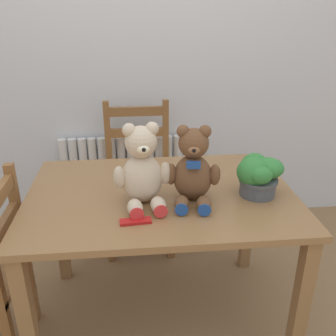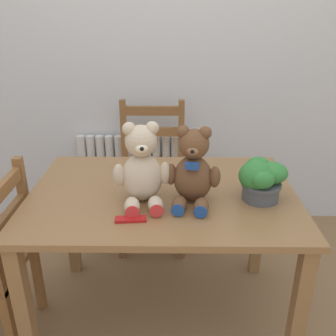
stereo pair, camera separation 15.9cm
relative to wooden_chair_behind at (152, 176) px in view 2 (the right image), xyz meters
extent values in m
cube|color=silver|center=(0.09, 0.31, 0.82)|extent=(8.00, 0.04, 2.60)
cylinder|color=silver|center=(-0.52, 0.24, -0.14)|extent=(0.06, 0.06, 0.68)
cylinder|color=silver|center=(-0.46, 0.24, -0.14)|extent=(0.06, 0.06, 0.68)
cylinder|color=silver|center=(-0.39, 0.24, -0.14)|extent=(0.06, 0.06, 0.68)
cylinder|color=silver|center=(-0.32, 0.24, -0.14)|extent=(0.06, 0.06, 0.68)
cylinder|color=silver|center=(-0.25, 0.24, -0.14)|extent=(0.06, 0.06, 0.68)
cylinder|color=silver|center=(-0.18, 0.24, -0.14)|extent=(0.06, 0.06, 0.68)
cylinder|color=silver|center=(-0.12, 0.24, -0.14)|extent=(0.06, 0.06, 0.68)
cylinder|color=silver|center=(-0.05, 0.24, -0.14)|extent=(0.06, 0.06, 0.68)
cylinder|color=silver|center=(0.02, 0.24, -0.14)|extent=(0.06, 0.06, 0.68)
cylinder|color=silver|center=(0.09, 0.24, -0.14)|extent=(0.06, 0.06, 0.68)
cylinder|color=silver|center=(0.16, 0.24, -0.14)|extent=(0.06, 0.06, 0.68)
cylinder|color=silver|center=(0.22, 0.24, -0.14)|extent=(0.06, 0.06, 0.68)
cylinder|color=silver|center=(0.29, 0.24, -0.14)|extent=(0.06, 0.06, 0.68)
cube|color=silver|center=(-0.12, 0.24, -0.46)|extent=(0.88, 0.10, 0.04)
cube|color=olive|center=(0.09, -0.75, 0.25)|extent=(1.22, 0.85, 0.03)
cube|color=olive|center=(-0.47, -1.13, -0.12)|extent=(0.06, 0.06, 0.72)
cube|color=olive|center=(0.65, -1.13, -0.12)|extent=(0.06, 0.06, 0.72)
cube|color=olive|center=(-0.47, -0.38, -0.12)|extent=(0.06, 0.06, 0.72)
cube|color=olive|center=(0.65, -0.38, -0.12)|extent=(0.06, 0.06, 0.72)
cube|color=brown|center=(0.00, -0.05, -0.02)|extent=(0.43, 0.42, 0.03)
cube|color=brown|center=(0.20, -0.24, -0.26)|extent=(0.04, 0.04, 0.45)
cube|color=brown|center=(-0.20, -0.24, -0.26)|extent=(0.04, 0.04, 0.45)
cube|color=brown|center=(0.20, 0.14, 0.00)|extent=(0.04, 0.04, 0.97)
cube|color=brown|center=(-0.20, 0.14, 0.00)|extent=(0.04, 0.04, 0.97)
cube|color=brown|center=(0.00, 0.14, 0.41)|extent=(0.35, 0.03, 0.06)
cube|color=brown|center=(0.00, 0.14, 0.27)|extent=(0.35, 0.03, 0.06)
cube|color=brown|center=(-0.58, -1.07, -0.03)|extent=(0.04, 0.04, 0.90)
cube|color=brown|center=(-0.58, -0.70, -0.03)|extent=(0.04, 0.04, 0.90)
cube|color=brown|center=(-0.58, -0.88, 0.35)|extent=(0.03, 0.32, 0.06)
cube|color=brown|center=(-0.58, -0.88, 0.21)|extent=(0.03, 0.32, 0.06)
ellipsoid|color=beige|center=(0.00, -0.83, 0.38)|extent=(0.19, 0.17, 0.22)
sphere|color=beige|center=(0.00, -0.83, 0.54)|extent=(0.14, 0.14, 0.14)
sphere|color=beige|center=(0.05, -0.82, 0.60)|extent=(0.06, 0.06, 0.06)
sphere|color=beige|center=(-0.04, -0.84, 0.60)|extent=(0.06, 0.06, 0.06)
ellipsoid|color=white|center=(0.01, -0.88, 0.53)|extent=(0.06, 0.06, 0.04)
sphere|color=black|center=(0.01, -0.90, 0.54)|extent=(0.02, 0.02, 0.02)
ellipsoid|color=beige|center=(0.10, -0.84, 0.40)|extent=(0.06, 0.06, 0.10)
ellipsoid|color=beige|center=(-0.09, -0.86, 0.40)|extent=(0.06, 0.06, 0.10)
ellipsoid|color=beige|center=(0.07, -0.94, 0.30)|extent=(0.08, 0.12, 0.06)
cylinder|color=red|center=(0.07, -0.99, 0.30)|extent=(0.06, 0.01, 0.06)
ellipsoid|color=beige|center=(-0.03, -0.95, 0.30)|extent=(0.08, 0.12, 0.06)
cylinder|color=red|center=(-0.02, -1.00, 0.30)|extent=(0.06, 0.01, 0.06)
ellipsoid|color=brown|center=(0.22, -0.83, 0.37)|extent=(0.19, 0.16, 0.21)
sphere|color=brown|center=(0.22, -0.83, 0.53)|extent=(0.13, 0.13, 0.13)
sphere|color=brown|center=(0.27, -0.84, 0.58)|extent=(0.05, 0.05, 0.05)
sphere|color=brown|center=(0.18, -0.82, 0.58)|extent=(0.05, 0.05, 0.05)
ellipsoid|color=#8C5F3F|center=(0.22, -0.88, 0.52)|extent=(0.06, 0.06, 0.04)
sphere|color=black|center=(0.21, -0.90, 0.53)|extent=(0.02, 0.02, 0.02)
ellipsoid|color=brown|center=(0.31, -0.86, 0.40)|extent=(0.05, 0.05, 0.10)
ellipsoid|color=brown|center=(0.13, -0.83, 0.40)|extent=(0.05, 0.05, 0.10)
ellipsoid|color=brown|center=(0.26, -0.94, 0.30)|extent=(0.08, 0.11, 0.06)
cylinder|color=#1E4793|center=(0.25, -0.99, 0.30)|extent=(0.06, 0.01, 0.05)
ellipsoid|color=brown|center=(0.16, -0.93, 0.30)|extent=(0.08, 0.11, 0.06)
cylinder|color=#1E4793|center=(0.16, -0.98, 0.30)|extent=(0.06, 0.01, 0.05)
cube|color=#1E4793|center=(0.21, -0.90, 0.46)|extent=(0.06, 0.03, 0.03)
cylinder|color=#4C5156|center=(0.52, -0.82, 0.31)|extent=(0.16, 0.16, 0.08)
cylinder|color=#4C5156|center=(0.52, -0.82, 0.34)|extent=(0.17, 0.17, 0.02)
ellipsoid|color=#337F38|center=(0.56, -0.82, 0.40)|extent=(0.15, 0.13, 0.09)
ellipsoid|color=#337F38|center=(0.51, -0.78, 0.40)|extent=(0.12, 0.10, 0.11)
ellipsoid|color=#337F38|center=(0.50, -0.83, 0.39)|extent=(0.15, 0.14, 0.13)
ellipsoid|color=#337F38|center=(0.51, -0.89, 0.40)|extent=(0.10, 0.07, 0.08)
cube|color=red|center=(-0.03, -1.01, 0.28)|extent=(0.13, 0.05, 0.01)
camera|label=1|loc=(-0.03, -2.28, 1.06)|focal=40.00mm
camera|label=2|loc=(0.13, -2.29, 1.06)|focal=40.00mm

